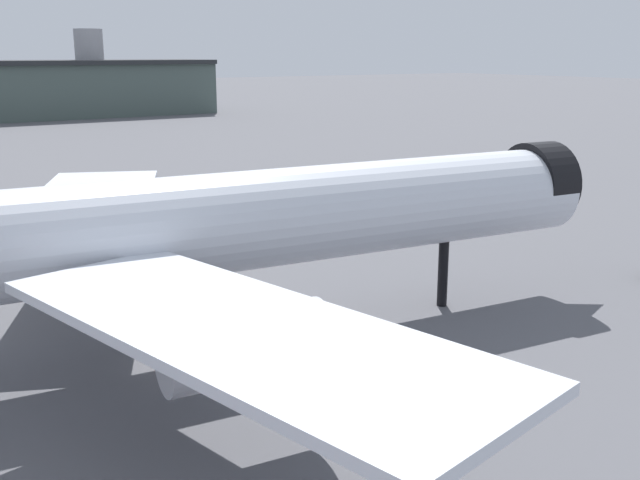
{
  "coord_description": "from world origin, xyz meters",
  "views": [
    {
      "loc": [
        -15.58,
        -37.27,
        17.21
      ],
      "look_at": [
        9.06,
        0.38,
        5.85
      ],
      "focal_mm": 41.75,
      "sensor_mm": 36.0,
      "label": 1
    }
  ],
  "objects": [
    {
      "name": "ground",
      "position": [
        0.0,
        0.0,
        0.0
      ],
      "size": [
        900.0,
        900.0,
        0.0
      ],
      "primitive_type": "plane",
      "color": "#56565B"
    },
    {
      "name": "airliner_near_gate",
      "position": [
        1.74,
        1.11,
        7.47
      ],
      "size": [
        59.35,
        53.87,
        16.96
      ],
      "rotation": [
        0.0,
        0.0,
        -0.1
      ],
      "color": "silver",
      "rests_on": "ground"
    }
  ]
}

